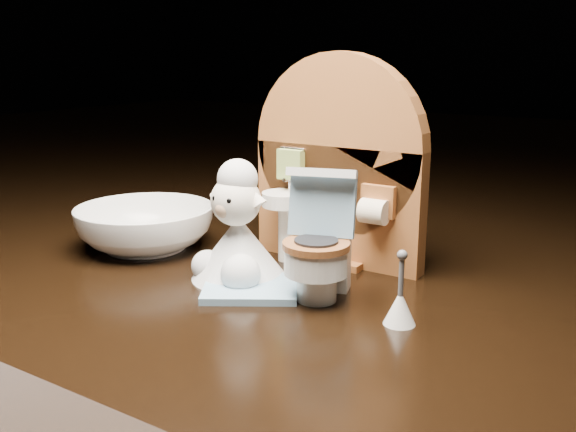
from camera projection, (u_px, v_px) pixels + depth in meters
name	position (u px, v px, depth m)	size (l,w,h in m)	color
backdrop_panel	(337.00, 173.00, 0.46)	(0.13, 0.05, 0.15)	brown
toy_toilet	(320.00, 250.00, 0.40)	(0.05, 0.06, 0.08)	white
bath_mat	(251.00, 288.00, 0.41)	(0.06, 0.05, 0.00)	#7AA3BF
toilet_brush	(400.00, 305.00, 0.36)	(0.02, 0.02, 0.04)	white
plush_lamb	(237.00, 238.00, 0.43)	(0.07, 0.07, 0.08)	silver
ceramic_bowl	(145.00, 228.00, 0.50)	(0.11, 0.11, 0.03)	white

